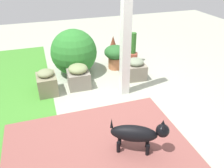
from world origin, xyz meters
The scene contains 11 objects.
ground_plane centered at (0.00, 0.00, 0.00)m, with size 12.00×12.00×0.00m, color #A8AE98.
brick_path centered at (-1.01, 0.57, 0.01)m, with size 1.80×2.40×0.02m, color #8B4D47.
porch_pillar centered at (0.23, -0.27, 1.15)m, with size 0.15×0.15×2.29m, color white.
stone_planter_nearest centered at (0.68, -0.68, 0.21)m, with size 0.40×0.43×0.44m.
stone_planter_mid centered at (0.71, 0.48, 0.22)m, with size 0.42×0.42×0.46m.
stone_planter_far centered at (0.65, 1.07, 0.22)m, with size 0.44×0.35×0.47m.
round_shrub centered at (1.31, 0.44, 0.47)m, with size 0.95×0.95×0.95m, color #2D782C.
terracotta_pot_tall centered at (1.44, -0.95, 0.25)m, with size 0.22×0.22×0.71m.
terracotta_pot_broad centered at (1.27, -0.45, 0.32)m, with size 0.48×0.48×0.53m.
terracotta_pot_spiky centered at (1.89, -0.61, 0.26)m, with size 0.25×0.25×0.54m.
dog centered at (-1.18, 0.09, 0.29)m, with size 0.46×0.70×0.50m.
Camera 1 is at (-3.14, 1.08, 2.23)m, focal length 36.62 mm.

